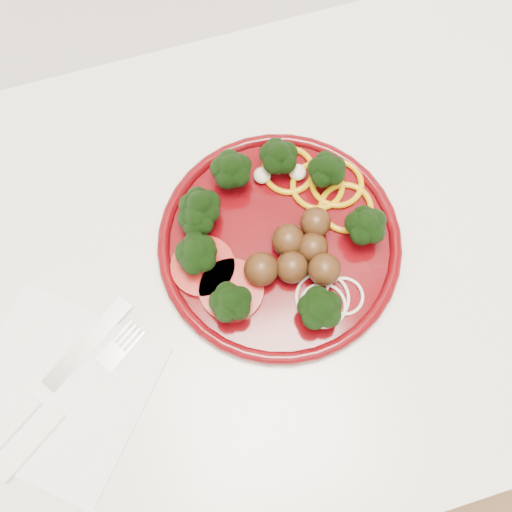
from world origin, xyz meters
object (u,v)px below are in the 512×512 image
object	(u,v)px
plate	(273,238)
napkin	(58,392)
knife	(31,404)
fork	(49,425)

from	to	relation	value
plate	napkin	distance (m)	0.28
knife	fork	size ratio (longest dim) A/B	1.13
plate	knife	bearing A→B (deg)	-161.29
fork	plate	bearing A→B (deg)	-9.76
plate	fork	distance (m)	0.30
knife	napkin	bearing A→B (deg)	-22.66
fork	knife	bearing A→B (deg)	83.00
knife	plate	bearing A→B (deg)	-15.26
plate	knife	xyz separation A→B (m)	(-0.29, -0.10, -0.01)
plate	knife	size ratio (longest dim) A/B	1.39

